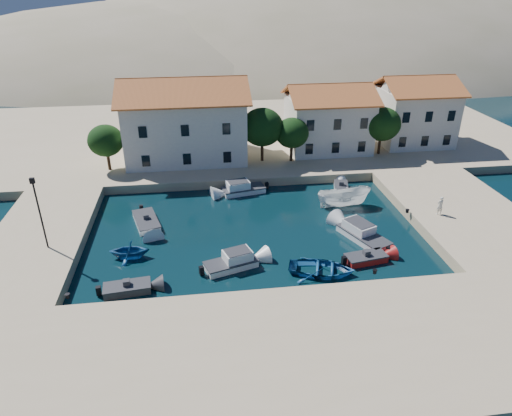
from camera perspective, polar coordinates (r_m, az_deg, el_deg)
The scene contains 23 objects.
ground at distance 33.91m, azimuth 1.98°, elevation -11.34°, with size 400.00×400.00×0.00m, color black.
quay_south at distance 29.16m, azimuth 4.01°, elevation -17.79°, with size 52.00×12.00×1.00m, color tan.
quay_east at distance 48.64m, azimuth 24.46°, elevation -0.62°, with size 11.00×20.00×1.00m, color tan.
quay_west at distance 44.03m, azimuth -25.64°, elevation -3.76°, with size 8.00×20.00×1.00m, color tan.
quay_north at distance 67.76m, azimuth -1.63°, elevation 9.25°, with size 80.00×36.00×1.00m, color tan.
hills at distance 158.34m, azimuth 1.93°, elevation 10.55°, with size 254.00×176.00×99.00m.
building_left at distance 56.31m, azimuth -8.86°, elevation 11.05°, with size 14.70×9.45×9.70m.
building_mid at distance 59.82m, azimuth 9.02°, elevation 11.26°, with size 10.50×8.40×8.30m.
building_right at distance 65.01m, azimuth 19.22°, elevation 11.60°, with size 9.45×8.40×8.80m.
trees at distance 54.94m, azimuth 2.38°, elevation 9.75°, with size 37.30×5.30×6.45m.
lamppost at distance 40.01m, azimuth -25.56°, elevation 0.15°, with size 0.35×0.25×6.22m.
bollards at distance 36.81m, azimuth 5.34°, elevation -5.84°, with size 29.36×9.56×0.30m.
motorboat_grey_sw at distance 35.75m, azimuth -15.79°, elevation -9.65°, with size 3.59×1.90×1.25m.
cabin_cruiser_south at distance 36.98m, azimuth -3.15°, elevation -6.83°, with size 4.60×3.01×1.60m.
rowboat_south at distance 36.94m, azimuth 8.16°, elevation -8.04°, with size 3.69×5.16×1.07m, color #1A548F.
motorboat_red_se at distance 38.87m, azimuth 13.57°, elevation -6.12°, with size 3.61×2.05×1.25m.
cabin_cruiser_east at distance 41.81m, azimuth 13.31°, elevation -3.29°, with size 3.96×5.59×1.60m.
boat_east at distance 47.64m, azimuth 10.81°, elevation 0.23°, with size 2.08×5.52×2.13m, color white.
motorboat_white_ne at distance 51.09m, azimuth 10.58°, elevation 2.51°, with size 2.22×3.42×1.25m.
rowboat_west at distance 39.88m, azimuth -15.44°, elevation -5.96°, with size 2.83×3.28×1.73m, color #1A548F.
motorboat_white_west at distance 44.50m, azimuth -13.54°, elevation -1.64°, with size 3.05×4.80×1.25m.
cabin_cruiser_north at distance 49.60m, azimuth -1.57°, elevation 2.44°, with size 4.91×2.85×1.60m.
pedestrian at distance 46.02m, azimuth 22.02°, elevation 0.29°, with size 0.66×0.43×1.81m, color silver.
Camera 1 is at (-4.66, -26.26, 20.95)m, focal length 32.00 mm.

